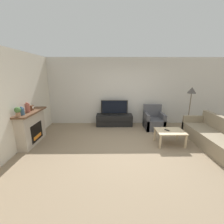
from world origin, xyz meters
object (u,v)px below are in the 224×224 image
object	(u,v)px
fireplace	(32,127)
remote	(167,130)
tv_stand	(114,120)
mantel_clock	(32,108)
armchair	(153,121)
potted_plant	(18,111)
mantel_vase_left	(22,111)
mantel_vase_centre_left	(27,108)
tv	(114,108)
couch	(217,139)
floor_lamp	(191,94)
coffee_table	(170,133)

from	to	relation	value
fireplace	remote	world-z (taller)	fireplace
fireplace	tv_stand	world-z (taller)	fireplace
mantel_clock	armchair	world-z (taller)	mantel_clock
mantel_clock	potted_plant	size ratio (longest dim) A/B	0.60
mantel_vase_left	remote	distance (m)	4.11
mantel_vase_centre_left	armchair	distance (m)	4.32
tv_stand	tv	size ratio (longest dim) A/B	1.36
mantel_clock	couch	bearing A→B (deg)	-5.49
mantel_vase_left	armchair	bearing A→B (deg)	22.14
potted_plant	armchair	xyz separation A→B (m)	(4.02, 1.80, -0.86)
fireplace	tv	xyz separation A→B (m)	(2.53, 1.60, 0.22)
mantel_clock	tv_stand	bearing A→B (deg)	30.35
mantel_vase_centre_left	floor_lamp	xyz separation A→B (m)	(5.30, 1.23, 0.22)
tv	remote	xyz separation A→B (m)	(1.53, -1.70, -0.29)
couch	remote	bearing A→B (deg)	167.85
remote	fireplace	bearing A→B (deg)	144.27
fireplace	armchair	size ratio (longest dim) A/B	1.46
fireplace	potted_plant	bearing A→B (deg)	-88.31
tv	remote	size ratio (longest dim) A/B	7.30
tv_stand	coffee_table	bearing A→B (deg)	-46.88
tv_stand	armchair	xyz separation A→B (m)	(1.51, -0.36, 0.06)
fireplace	mantel_clock	distance (m)	0.58
mantel_vase_centre_left	mantel_clock	xyz separation A→B (m)	(0.00, 0.23, -0.06)
mantel_vase_left	coffee_table	size ratio (longest dim) A/B	0.28
coffee_table	remote	world-z (taller)	remote
armchair	tv	bearing A→B (deg)	166.60
mantel_clock	tv	xyz separation A→B (m)	(2.51, 1.47, -0.35)
tv	armchair	bearing A→B (deg)	-13.40
fireplace	tv	size ratio (longest dim) A/B	1.23
fireplace	mantel_vase_left	size ratio (longest dim) A/B	5.77
fireplace	coffee_table	size ratio (longest dim) A/B	1.63
tv_stand	tv	bearing A→B (deg)	-90.00
fireplace	couch	bearing A→B (deg)	-4.09
tv_stand	remote	bearing A→B (deg)	-48.06
tv	floor_lamp	size ratio (longest dim) A/B	0.67
potted_plant	tv_stand	distance (m)	3.44
floor_lamp	fireplace	bearing A→B (deg)	-167.98
mantel_vase_left	mantel_clock	world-z (taller)	mantel_vase_left
mantel_vase_centre_left	remote	bearing A→B (deg)	0.02
potted_plant	armchair	size ratio (longest dim) A/B	0.28
mantel_vase_centre_left	tv	size ratio (longest dim) A/B	0.27
mantel_vase_left	tv	size ratio (longest dim) A/B	0.21
remote	floor_lamp	distance (m)	1.99
mantel_vase_centre_left	fireplace	bearing A→B (deg)	99.49
mantel_clock	potted_plant	xyz separation A→B (m)	(-0.00, -0.69, 0.07)
mantel_clock	tv	bearing A→B (deg)	30.31
potted_plant	remote	world-z (taller)	potted_plant
tv	armchair	distance (m)	1.61
coffee_table	couch	xyz separation A→B (m)	(1.25, -0.27, -0.09)
mantel_clock	floor_lamp	size ratio (longest dim) A/B	0.09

